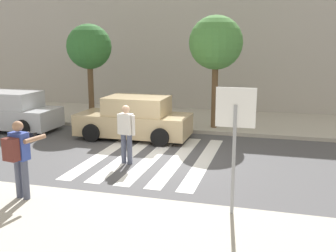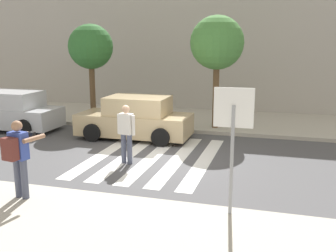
# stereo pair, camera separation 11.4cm
# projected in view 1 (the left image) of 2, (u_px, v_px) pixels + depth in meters

# --- Properties ---
(ground_plane) EXTENTS (120.00, 120.00, 0.00)m
(ground_plane) POSITION_uv_depth(u_px,v_px,m) (151.00, 159.00, 11.93)
(ground_plane) COLOR #4C4C4F
(sidewalk_far) EXTENTS (60.00, 4.80, 0.14)m
(sidewalk_far) POSITION_uv_depth(u_px,v_px,m) (192.00, 119.00, 17.57)
(sidewalk_far) COLOR #B2AD9E
(sidewalk_far) RESTS_ON ground
(building_facade_far) EXTENTS (56.00, 4.00, 7.10)m
(building_facade_far) POSITION_uv_depth(u_px,v_px,m) (210.00, 40.00, 20.97)
(building_facade_far) COLOR #ADA89E
(building_facade_far) RESTS_ON ground
(crosswalk_stripe_0) EXTENTS (0.44, 5.20, 0.01)m
(crosswalk_stripe_0) POSITION_uv_depth(u_px,v_px,m) (105.00, 153.00, 12.54)
(crosswalk_stripe_0) COLOR silver
(crosswalk_stripe_0) RESTS_ON ground
(crosswalk_stripe_1) EXTENTS (0.44, 5.20, 0.01)m
(crosswalk_stripe_1) POSITION_uv_depth(u_px,v_px,m) (128.00, 155.00, 12.33)
(crosswalk_stripe_1) COLOR silver
(crosswalk_stripe_1) RESTS_ON ground
(crosswalk_stripe_2) EXTENTS (0.44, 5.20, 0.01)m
(crosswalk_stripe_2) POSITION_uv_depth(u_px,v_px,m) (153.00, 157.00, 12.12)
(crosswalk_stripe_2) COLOR silver
(crosswalk_stripe_2) RESTS_ON ground
(crosswalk_stripe_3) EXTENTS (0.44, 5.20, 0.01)m
(crosswalk_stripe_3) POSITION_uv_depth(u_px,v_px,m) (178.00, 159.00, 11.91)
(crosswalk_stripe_3) COLOR silver
(crosswalk_stripe_3) RESTS_ON ground
(crosswalk_stripe_4) EXTENTS (0.44, 5.20, 0.01)m
(crosswalk_stripe_4) POSITION_uv_depth(u_px,v_px,m) (204.00, 161.00, 11.70)
(crosswalk_stripe_4) COLOR silver
(crosswalk_stripe_4) RESTS_ON ground
(stop_sign) EXTENTS (0.76, 0.08, 2.52)m
(stop_sign) POSITION_uv_depth(u_px,v_px,m) (235.00, 123.00, 7.48)
(stop_sign) COLOR gray
(stop_sign) RESTS_ON sidewalk_near
(photographer_with_backpack) EXTENTS (0.68, 0.91, 1.72)m
(photographer_with_backpack) POSITION_uv_depth(u_px,v_px,m) (19.00, 153.00, 8.37)
(photographer_with_backpack) COLOR #474C60
(photographer_with_backpack) RESTS_ON sidewalk_near
(pedestrian_crossing) EXTENTS (0.57, 0.30, 1.72)m
(pedestrian_crossing) POSITION_uv_depth(u_px,v_px,m) (126.00, 131.00, 11.29)
(pedestrian_crossing) COLOR #474C60
(pedestrian_crossing) RESTS_ON ground
(parked_car_silver) EXTENTS (4.10, 1.92, 1.55)m
(parked_car_silver) POSITION_uv_depth(u_px,v_px,m) (8.00, 112.00, 15.70)
(parked_car_silver) COLOR #B7BABF
(parked_car_silver) RESTS_ON ground
(parked_car_tan) EXTENTS (4.10, 1.92, 1.55)m
(parked_car_tan) POSITION_uv_depth(u_px,v_px,m) (135.00, 119.00, 14.30)
(parked_car_tan) COLOR tan
(parked_car_tan) RESTS_ON ground
(street_tree_west) EXTENTS (1.88, 1.88, 4.07)m
(street_tree_west) POSITION_uv_depth(u_px,v_px,m) (89.00, 48.00, 16.49)
(street_tree_west) COLOR brown
(street_tree_west) RESTS_ON sidewalk_far
(street_tree_center) EXTENTS (2.06, 2.06, 4.33)m
(street_tree_center) POSITION_uv_depth(u_px,v_px,m) (216.00, 43.00, 14.94)
(street_tree_center) COLOR brown
(street_tree_center) RESTS_ON sidewalk_far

